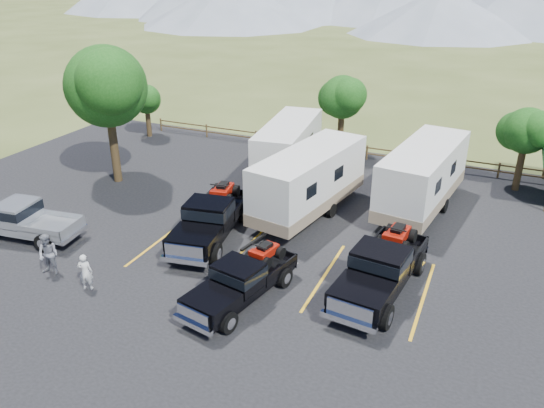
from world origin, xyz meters
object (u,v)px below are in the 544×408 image
at_px(person_a, 85,272).
at_px(person_b, 48,254).
at_px(trailer_center, 309,182).
at_px(trailer_right, 423,177).
at_px(rig_center, 242,279).
at_px(trailer_left, 288,148).
at_px(tree_big_nw, 106,86).
at_px(pickup_silver, 21,219).
at_px(rig_left, 211,217).
at_px(rig_right, 382,267).

bearing_deg(person_a, person_b, -30.53).
xyz_separation_m(trailer_center, trailer_right, (5.13, 2.82, 0.03)).
distance_m(rig_center, trailer_center, 8.18).
bearing_deg(trailer_left, trailer_right, -19.05).
relative_size(tree_big_nw, pickup_silver, 1.30).
xyz_separation_m(rig_left, trailer_center, (3.24, 4.24, 0.71)).
bearing_deg(person_b, tree_big_nw, 105.80).
bearing_deg(rig_right, rig_center, -143.32).
height_order(trailer_center, person_b, trailer_center).
relative_size(rig_right, trailer_left, 0.71).
relative_size(rig_center, trailer_right, 0.58).
xyz_separation_m(tree_big_nw, person_a, (6.25, -9.69, -4.78)).
relative_size(rig_right, person_a, 4.31).
height_order(pickup_silver, person_b, person_b).
bearing_deg(trailer_center, rig_left, -117.28).
distance_m(rig_right, trailer_left, 12.75).
height_order(trailer_left, trailer_center, trailer_center).
bearing_deg(pickup_silver, person_a, 61.82).
height_order(tree_big_nw, trailer_left, tree_big_nw).
height_order(trailer_left, trailer_right, trailer_right).
height_order(rig_right, trailer_center, trailer_center).
bearing_deg(trailer_right, pickup_silver, -139.64).
bearing_deg(rig_center, pickup_silver, -170.44).
bearing_deg(rig_center, trailer_center, 103.54).
bearing_deg(trailer_right, rig_left, -132.26).
bearing_deg(trailer_center, person_a, -109.25).
bearing_deg(pickup_silver, trailer_center, 117.42).
relative_size(tree_big_nw, rig_center, 1.38).
bearing_deg(rig_right, trailer_left, 135.06).
relative_size(rig_center, pickup_silver, 0.95).
bearing_deg(rig_right, person_b, -154.95).
height_order(rig_left, person_b, rig_left).
distance_m(rig_left, rig_center, 5.27).
relative_size(tree_big_nw, rig_right, 1.18).
distance_m(trailer_center, trailer_right, 5.85).
xyz_separation_m(tree_big_nw, rig_left, (8.63, -3.94, -4.52)).
xyz_separation_m(pickup_silver, person_b, (3.58, -1.93, -0.01)).
distance_m(tree_big_nw, rig_left, 10.50).
distance_m(trailer_left, person_b, 15.05).
bearing_deg(person_a, rig_center, 174.30).
height_order(rig_left, rig_center, rig_left).
bearing_deg(rig_center, rig_right, 41.63).
distance_m(tree_big_nw, trailer_right, 17.69).
distance_m(rig_right, pickup_silver, 16.50).
bearing_deg(rig_right, trailer_center, 139.14).
distance_m(rig_left, person_b, 7.09).
bearing_deg(person_a, pickup_silver, -44.27).
bearing_deg(trailer_left, person_b, -115.57).
relative_size(trailer_center, person_b, 5.35).
bearing_deg(rig_center, rig_left, 143.79).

